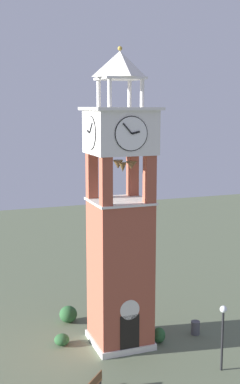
# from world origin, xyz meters

# --- Properties ---
(ground) EXTENTS (80.00, 80.00, 0.00)m
(ground) POSITION_xyz_m (0.00, 0.00, 0.00)
(ground) COLOR #5B664C
(clock_tower) EXTENTS (3.58, 3.58, 16.32)m
(clock_tower) POSITION_xyz_m (0.00, -0.00, 6.76)
(clock_tower) COLOR #9E4C38
(clock_tower) RESTS_ON ground
(lamp_post) EXTENTS (0.36, 0.36, 3.45)m
(lamp_post) POSITION_xyz_m (3.78, -4.64, 2.43)
(lamp_post) COLOR black
(lamp_post) RESTS_ON ground
(trash_bin) EXTENTS (0.52, 0.52, 0.80)m
(trash_bin) POSITION_xyz_m (4.53, -0.54, 0.40)
(trash_bin) COLOR #4C4C51
(trash_bin) RESTS_ON ground
(shrub_near_entry) EXTENTS (0.85, 0.85, 0.64)m
(shrub_near_entry) POSITION_xyz_m (-3.18, 0.84, 0.32)
(shrub_near_entry) COLOR #28562D
(shrub_near_entry) RESTS_ON ground
(shrub_left_of_tower) EXTENTS (1.10, 1.10, 1.03)m
(shrub_left_of_tower) POSITION_xyz_m (-2.06, 3.72, 0.51)
(shrub_left_of_tower) COLOR #28562D
(shrub_left_of_tower) RESTS_ON ground
(shrub_behind_bench) EXTENTS (0.71, 0.71, 0.88)m
(shrub_behind_bench) POSITION_xyz_m (2.09, -0.76, 0.44)
(shrub_behind_bench) COLOR #28562D
(shrub_behind_bench) RESTS_ON ground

